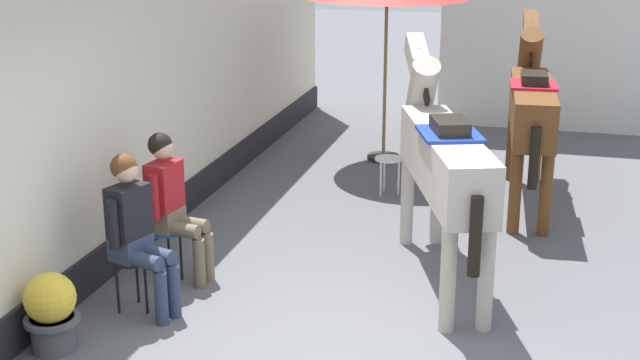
% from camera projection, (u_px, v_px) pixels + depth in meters
% --- Properties ---
extents(ground_plane, '(40.00, 40.00, 0.00)m').
position_uv_depth(ground_plane, '(398.00, 227.00, 9.40)').
color(ground_plane, '#56565B').
extents(pub_facade_wall, '(0.34, 14.00, 3.40)m').
position_uv_depth(pub_facade_wall, '(107.00, 104.00, 8.17)').
color(pub_facade_wall, beige).
rests_on(pub_facade_wall, ground_plane).
extents(distant_cottage, '(3.40, 2.60, 3.50)m').
position_uv_depth(distant_cottage, '(550.00, 4.00, 14.06)').
color(distant_cottage, silver).
rests_on(distant_cottage, ground_plane).
extents(seated_visitor_near, '(0.61, 0.48, 1.39)m').
position_uv_depth(seated_visitor_near, '(135.00, 226.00, 7.21)').
color(seated_visitor_near, black).
rests_on(seated_visitor_near, ground_plane).
extents(seated_visitor_far, '(0.61, 0.49, 1.39)m').
position_uv_depth(seated_visitor_far, '(171.00, 199.00, 7.88)').
color(seated_visitor_far, '#194C99').
rests_on(seated_visitor_far, ground_plane).
extents(saddled_horse_near, '(1.24, 2.88, 2.06)m').
position_uv_depth(saddled_horse_near, '(442.00, 157.00, 7.82)').
color(saddled_horse_near, '#B2A899').
rests_on(saddled_horse_near, ground_plane).
extents(saddled_horse_far, '(0.59, 3.00, 2.06)m').
position_uv_depth(saddled_horse_far, '(531.00, 105.00, 9.88)').
color(saddled_horse_far, brown).
rests_on(saddled_horse_far, ground_plane).
extents(flower_planter_middle, '(0.43, 0.43, 0.64)m').
position_uv_depth(flower_planter_middle, '(51.00, 311.00, 6.71)').
color(flower_planter_middle, '#4C4C51').
rests_on(flower_planter_middle, ground_plane).
extents(spare_stool_white, '(0.32, 0.32, 0.46)m').
position_uv_depth(spare_stool_white, '(388.00, 162.00, 10.36)').
color(spare_stool_white, white).
rests_on(spare_stool_white, ground_plane).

